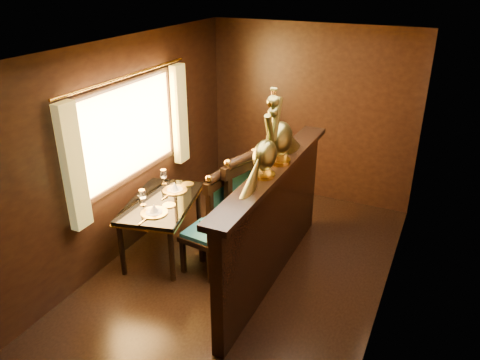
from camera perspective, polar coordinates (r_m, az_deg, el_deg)
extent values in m
plane|color=black|center=(5.25, -0.72, -12.62)|extent=(5.00, 5.00, 0.00)
cube|color=black|center=(6.79, 8.56, 7.94)|extent=(3.00, 0.04, 2.50)
cube|color=black|center=(2.95, -23.95, -19.11)|extent=(3.00, 0.04, 2.50)
cube|color=black|center=(5.37, -15.36, 2.73)|extent=(0.04, 5.00, 2.50)
cube|color=black|center=(4.23, 17.83, -3.83)|extent=(0.04, 5.00, 2.50)
cube|color=beige|center=(4.22, -0.91, 15.39)|extent=(3.00, 5.00, 0.04)
cube|color=#FFC672|center=(5.52, -13.59, 5.73)|extent=(0.01, 1.70, 1.05)
cube|color=yellow|center=(4.81, -19.66, 1.42)|extent=(0.10, 0.22, 1.30)
cube|color=yellow|center=(6.23, -7.36, 7.91)|extent=(0.10, 0.22, 1.30)
cylinder|color=gold|center=(5.30, -13.63, 12.22)|extent=(0.03, 2.20, 0.03)
cube|color=black|center=(5.01, 4.11, -5.75)|extent=(0.12, 2.60, 1.30)
cube|color=#3E3C1C|center=(5.00, 3.43, -5.10)|extent=(0.02, 2.20, 0.95)
cube|color=black|center=(4.70, 4.36, 1.41)|extent=(0.26, 2.70, 0.06)
cube|color=black|center=(5.51, -9.61, -2.68)|extent=(0.95, 1.30, 0.04)
cube|color=gold|center=(5.52, -9.59, -2.95)|extent=(0.98, 1.32, 0.02)
cylinder|color=black|center=(5.39, -14.21, -8.26)|extent=(0.06, 0.06, 0.64)
cylinder|color=black|center=(5.18, -8.34, -9.15)|extent=(0.06, 0.06, 0.64)
cylinder|color=black|center=(6.20, -10.19, -3.18)|extent=(0.06, 0.06, 0.64)
cylinder|color=black|center=(6.03, -5.05, -3.74)|extent=(0.06, 0.06, 0.64)
cylinder|color=orange|center=(5.24, -10.41, -3.92)|extent=(0.30, 0.30, 0.01)
cone|color=white|center=(5.22, -10.46, -3.40)|extent=(0.11, 0.11, 0.10)
cylinder|color=orange|center=(5.71, -7.95, -1.22)|extent=(0.30, 0.30, 0.01)
cone|color=white|center=(5.69, -7.98, -0.73)|extent=(0.11, 0.11, 0.10)
cylinder|color=silver|center=(5.55, -12.20, -2.14)|extent=(0.03, 0.03, 0.06)
cylinder|color=silver|center=(5.61, -11.97, -1.80)|extent=(0.03, 0.03, 0.06)
cube|color=black|center=(5.26, -4.17, -6.81)|extent=(0.51, 0.51, 0.06)
cube|color=navy|center=(5.23, -4.18, -6.34)|extent=(0.46, 0.46, 0.05)
cube|color=navy|center=(4.97, -2.42, -3.68)|extent=(0.07, 0.36, 0.59)
cube|color=black|center=(5.36, -6.95, -9.26)|extent=(0.05, 0.05, 0.41)
cube|color=black|center=(5.17, -3.58, -10.54)|extent=(0.05, 0.05, 0.41)
cube|color=black|center=(5.61, -4.56, -7.44)|extent=(0.05, 0.05, 0.41)
cube|color=black|center=(5.43, -1.27, -8.58)|extent=(0.05, 0.05, 0.41)
sphere|color=gold|center=(4.63, -3.82, 0.19)|extent=(0.07, 0.07, 0.07)
sphere|color=gold|center=(4.92, -1.29, 1.76)|extent=(0.07, 0.07, 0.07)
cube|color=black|center=(5.37, -1.61, -5.54)|extent=(0.62, 0.62, 0.07)
cube|color=navy|center=(5.34, -1.62, -5.04)|extent=(0.56, 0.56, 0.05)
cube|color=navy|center=(5.04, 0.15, -2.27)|extent=(0.14, 0.39, 0.64)
cube|color=black|center=(5.50, -4.65, -7.92)|extent=(0.05, 0.05, 0.45)
cube|color=black|center=(5.26, -1.44, -9.55)|extent=(0.05, 0.05, 0.45)
cube|color=black|center=(5.75, -1.71, -6.27)|extent=(0.05, 0.05, 0.45)
cube|color=black|center=(5.52, 1.47, -7.73)|extent=(0.05, 0.05, 0.45)
sphere|color=gold|center=(4.70, -1.50, 2.11)|extent=(0.08, 0.08, 0.08)
sphere|color=gold|center=(4.99, 1.71, 3.49)|extent=(0.08, 0.08, 0.08)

